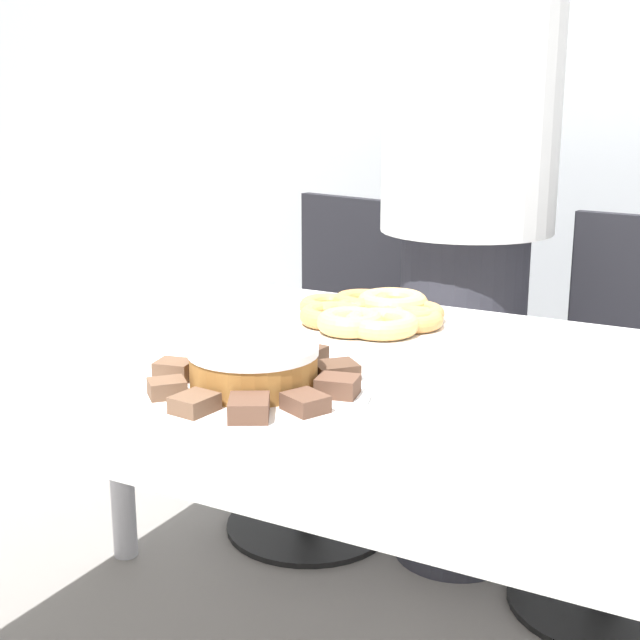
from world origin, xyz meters
The scene contains 27 objects.
wall_back centered at (0.00, 1.54, 1.30)m, with size 8.00×0.05×2.60m.
table centered at (0.00, 0.00, 0.65)m, with size 1.79×0.88×0.73m.
person_standing centered at (-0.12, 0.79, 0.86)m, with size 0.40×0.40×1.65m.
office_chair_left centered at (-0.49, 0.79, 0.40)m, with size 0.53×0.53×0.86m.
office_chair_right centered at (0.28, 0.79, 0.40)m, with size 0.48×0.48×0.86m.
plate_cake centered at (-0.07, -0.18, 0.73)m, with size 0.32×0.32×0.01m.
plate_donuts centered at (-0.08, 0.22, 0.73)m, with size 0.36×0.36×0.01m.
frosted_cake centered at (-0.07, -0.18, 0.77)m, with size 0.18×0.18×0.06m.
lamington_0 centered at (-0.06, -0.06, 0.75)m, with size 0.06×0.06×0.03m.
lamington_1 centered at (-0.13, -0.07, 0.75)m, with size 0.07×0.07×0.03m.
lamington_2 centered at (-0.18, -0.13, 0.75)m, with size 0.07×0.06×0.02m.
lamington_3 centered at (-0.19, -0.20, 0.75)m, with size 0.06×0.05×0.03m.
lamington_4 centered at (-0.15, -0.27, 0.75)m, with size 0.06×0.06×0.02m.
lamington_5 centered at (-0.09, -0.30, 0.75)m, with size 0.05×0.06×0.02m.
lamington_6 centered at (-0.01, -0.28, 0.75)m, with size 0.07×0.08×0.03m.
lamington_7 centered at (0.04, -0.23, 0.75)m, with size 0.07×0.06×0.02m.
lamington_8 centered at (0.04, -0.15, 0.75)m, with size 0.06×0.06×0.03m.
lamington_9 centered at (0.01, -0.09, 0.75)m, with size 0.08×0.08×0.02m.
donut_0 centered at (-0.08, 0.22, 0.75)m, with size 0.12×0.12×0.03m.
donut_1 centered at (-0.18, 0.24, 0.75)m, with size 0.10×0.10×0.03m.
donut_2 centered at (-0.14, 0.17, 0.75)m, with size 0.12×0.12×0.03m.
donut_3 centered at (-0.09, 0.14, 0.75)m, with size 0.11×0.11×0.04m.
donut_4 centered at (-0.04, 0.16, 0.75)m, with size 0.13×0.13×0.03m.
donut_5 centered at (-0.01, 0.22, 0.75)m, with size 0.11×0.11×0.03m.
donut_6 centered at (-0.03, 0.26, 0.75)m, with size 0.12×0.12×0.03m.
donut_7 centered at (-0.08, 0.30, 0.76)m, with size 0.13×0.13×0.04m.
donut_8 centered at (-0.14, 0.29, 0.75)m, with size 0.11×0.11×0.03m.
Camera 1 is at (0.57, -1.16, 1.13)m, focal length 50.00 mm.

